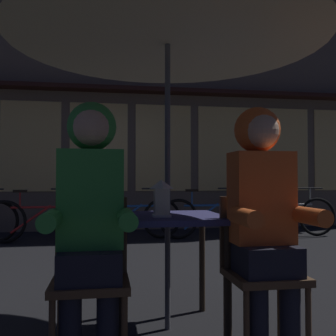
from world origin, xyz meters
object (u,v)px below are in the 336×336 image
Objects in this scene: patio_umbrella at (168,16)px; person_right_hooded at (263,202)px; chair_left at (91,269)px; lantern at (162,197)px; bicycle_fifth at (289,216)px; bicycle_third at (131,218)px; bicycle_second at (39,220)px; bicycle_fourth at (208,217)px; person_left_hooded at (91,203)px; potted_plant at (269,204)px; chair_right at (259,263)px; cafe_table at (168,231)px.

patio_umbrella is 1.65× the size of person_right_hooded.
person_right_hooded reaches higher than chair_left.
bicycle_fifth is (2.76, 3.88, -0.51)m from lantern.
bicycle_fifth is (2.68, -0.02, 0.00)m from bicycle_third.
bicycle_second is 1.00× the size of bicycle_fourth.
person_left_hooded reaches higher than potted_plant.
chair_left is at bearing 90.00° from person_left_hooded.
bicycle_third is 2.69m from bicycle_fifth.
bicycle_fourth is (1.29, 3.78, -1.71)m from patio_umbrella.
person_right_hooded is (0.48, -0.43, -1.21)m from patio_umbrella.
chair_right is 4.18m from bicycle_third.
lantern is at bearing -115.82° from patio_umbrella.
chair_right is 0.95× the size of potted_plant.
person_left_hooded reaches higher than bicycle_fifth.
lantern is 0.70m from chair_right.
bicycle_second is 1.01× the size of bicycle_third.
bicycle_fourth and bicycle_fifth have the same top height.
bicycle_third is (1.43, -0.00, 0.00)m from bicycle_second.
cafe_table is at bearing 37.55° from chair_left.
patio_umbrella is 2.66× the size of chair_left.
bicycle_second is (-0.93, 4.15, -0.14)m from chair_left.
chair_left is 4.18m from bicycle_third.
patio_umbrella reaches higher than lantern.
chair_right is at bearing 3.39° from person_left_hooded.
person_right_hooded is 4.32m from bicycle_fourth.
person_left_hooded is 4.60m from bicycle_fourth.
cafe_table is 0.67m from person_left_hooded.
bicycle_third is 0.99× the size of bicycle_fourth.
bicycle_second is at bearing 179.96° from bicycle_third.
cafe_table is 0.62m from chair_right.
chair_left is 1.03m from person_right_hooded.
chair_left is at bearing -149.34° from lantern.
person_left_hooded is at bearing -123.67° from potted_plant.
lantern is 0.62m from person_right_hooded.
lantern is 4.16m from bicycle_fourth.
cafe_table is at bearing -121.65° from potted_plant.
patio_umbrella is 4.15m from bicycle_third.
lantern is 0.14× the size of bicycle_third.
cafe_table is 4.64m from bicycle_fifth.
person_left_hooded is 1.52× the size of potted_plant.
bicycle_fourth is at bearing 0.04° from bicycle_second.
lantern reaches higher than bicycle_fourth.
bicycle_fourth is (0.81, 4.21, -0.50)m from person_right_hooded.
patio_umbrella reaches higher than bicycle_fourth.
person_left_hooded is 5.29m from bicycle_fifth.
bicycle_third and bicycle_fourth have the same top height.
cafe_table is 0.44× the size of bicycle_fourth.
person_right_hooded reaches higher than potted_plant.
chair_left is (-0.42, -0.25, -0.37)m from lantern.
bicycle_second and bicycle_fifth have the same top height.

